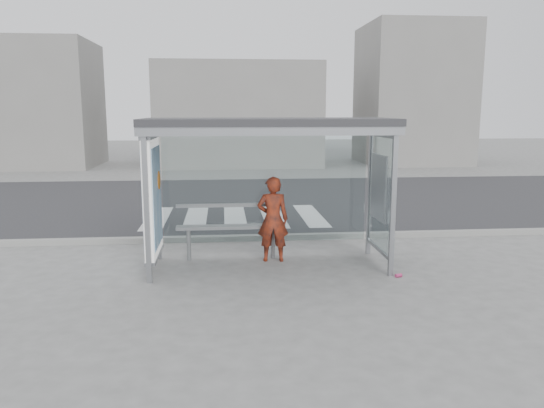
{
  "coord_description": "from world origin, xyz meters",
  "views": [
    {
      "loc": [
        -0.78,
        -9.07,
        2.77
      ],
      "look_at": [
        0.08,
        0.2,
        1.1
      ],
      "focal_mm": 35.0,
      "sensor_mm": 36.0,
      "label": 1
    }
  ],
  "objects_px": {
    "person": "(273,219)",
    "soda_can": "(398,275)",
    "bus_shelter": "(247,156)",
    "bench": "(231,227)"
  },
  "relations": [
    {
      "from": "person",
      "to": "soda_can",
      "type": "xyz_separation_m",
      "value": [
        2.0,
        -1.18,
        -0.76
      ]
    },
    {
      "from": "bus_shelter",
      "to": "soda_can",
      "type": "relative_size",
      "value": 37.27
    },
    {
      "from": "bench",
      "to": "soda_can",
      "type": "xyz_separation_m",
      "value": [
        2.77,
        -1.38,
        -0.58
      ]
    },
    {
      "from": "bus_shelter",
      "to": "person",
      "type": "xyz_separation_m",
      "value": [
        0.48,
        0.32,
        -1.2
      ]
    },
    {
      "from": "bench",
      "to": "bus_shelter",
      "type": "bearing_deg",
      "value": -61.21
    },
    {
      "from": "person",
      "to": "bench",
      "type": "relative_size",
      "value": 0.78
    },
    {
      "from": "soda_can",
      "to": "bus_shelter",
      "type": "bearing_deg",
      "value": 160.8
    },
    {
      "from": "person",
      "to": "soda_can",
      "type": "height_order",
      "value": "person"
    },
    {
      "from": "bus_shelter",
      "to": "bench",
      "type": "height_order",
      "value": "bus_shelter"
    },
    {
      "from": "bus_shelter",
      "to": "person",
      "type": "distance_m",
      "value": 1.33
    }
  ]
}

